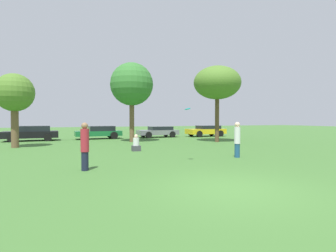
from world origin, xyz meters
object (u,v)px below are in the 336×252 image
(person_catcher, at_px, (237,139))
(parked_car_grey, at_px, (158,131))
(tree_0, at_px, (14,94))
(parked_car_black, at_px, (32,133))
(person_thrower, at_px, (85,146))
(tree_1, at_px, (132,85))
(frisbee, at_px, (188,109))
(parked_car_green, at_px, (99,132))
(bystander_sitting, at_px, (136,144))
(parked_car_yellow, at_px, (206,130))
(tree_2, at_px, (217,83))

(person_catcher, relative_size, parked_car_grey, 0.41)
(tree_0, height_order, parked_car_black, tree_0)
(person_thrower, height_order, tree_1, tree_1)
(frisbee, relative_size, parked_car_green, 0.06)
(bystander_sitting, distance_m, parked_car_yellow, 14.50)
(parked_car_yellow, bearing_deg, person_catcher, 63.46)
(frisbee, bearing_deg, tree_1, 89.13)
(tree_1, distance_m, parked_car_grey, 7.14)
(person_catcher, bearing_deg, person_thrower, -0.00)
(tree_2, height_order, parked_car_black, tree_2)
(tree_1, xyz_separation_m, parked_car_green, (-2.08, 4.35, -3.97))
(person_catcher, relative_size, parked_car_black, 0.39)
(tree_2, bearing_deg, frisbee, -127.51)
(tree_1, height_order, parked_car_green, tree_1)
(person_thrower, xyz_separation_m, person_catcher, (7.03, 0.86, -0.00))
(parked_car_black, distance_m, parked_car_green, 5.61)
(bystander_sitting, bearing_deg, parked_car_green, 94.83)
(parked_car_black, relative_size, parked_car_grey, 1.05)
(parked_car_green, height_order, parked_car_grey, parked_car_green)
(parked_car_black, xyz_separation_m, parked_car_yellow, (16.71, 0.06, -0.04))
(person_catcher, bearing_deg, bystander_sitting, -54.39)
(frisbee, bearing_deg, person_catcher, 11.26)
(tree_2, relative_size, parked_car_grey, 1.47)
(tree_1, distance_m, parked_car_green, 6.25)
(bystander_sitting, relative_size, tree_2, 0.16)
(parked_car_grey, distance_m, parked_car_yellow, 5.27)
(person_catcher, relative_size, bystander_sitting, 1.77)
(bystander_sitting, height_order, parked_car_green, parked_car_green)
(bystander_sitting, distance_m, parked_car_grey, 11.83)
(parked_car_grey, bearing_deg, tree_0, 24.60)
(tree_0, height_order, tree_2, tree_2)
(person_thrower, relative_size, frisbee, 6.89)
(frisbee, height_order, parked_car_green, frisbee)
(person_catcher, distance_m, tree_0, 14.13)
(bystander_sitting, relative_size, tree_0, 0.20)
(tree_1, distance_m, parked_car_yellow, 10.68)
(tree_0, bearing_deg, tree_2, -3.15)
(tree_2, bearing_deg, parked_car_green, 141.32)
(frisbee, distance_m, parked_car_yellow, 17.76)
(parked_car_yellow, bearing_deg, tree_1, 21.27)
(person_thrower, bearing_deg, parked_car_black, 95.43)
(tree_0, height_order, parked_car_green, tree_0)
(person_catcher, bearing_deg, parked_car_grey, -101.05)
(tree_1, xyz_separation_m, parked_car_black, (-7.68, 4.02, -3.95))
(person_thrower, relative_size, tree_0, 0.36)
(frisbee, xyz_separation_m, bystander_sitting, (-1.02, 4.82, -1.88))
(person_catcher, bearing_deg, parked_car_yellow, -120.46)
(person_thrower, height_order, parked_car_green, person_thrower)
(person_thrower, bearing_deg, tree_2, 32.58)
(bystander_sitting, xyz_separation_m, tree_2, (7.60, 3.75, 4.35))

